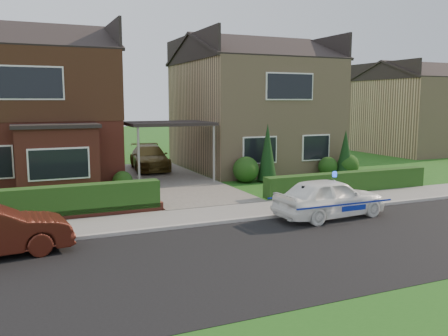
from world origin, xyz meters
TOP-DOWN VIEW (x-y plane):
  - ground at (0.00, 0.00)m, footprint 120.00×120.00m
  - road at (0.00, 0.00)m, footprint 60.00×6.00m
  - kerb at (0.00, 3.05)m, footprint 60.00×0.16m
  - sidewalk at (0.00, 4.10)m, footprint 60.00×2.00m
  - driveway at (0.00, 11.00)m, footprint 3.80×12.00m
  - house_left at (-5.78, 13.90)m, footprint 7.50×9.53m
  - house_right at (5.80, 13.99)m, footprint 7.50×8.06m
  - carport_link at (0.00, 10.95)m, footprint 3.80×3.00m
  - dwarf_wall at (-5.80, 5.30)m, footprint 7.70×0.25m
  - hedge_left at (-5.80, 5.45)m, footprint 7.50×0.55m
  - hedge_right at (5.80, 5.35)m, footprint 7.50×0.55m
  - shrub_left_mid at (-4.00, 9.30)m, footprint 1.32×1.32m
  - shrub_left_near at (-2.40, 9.60)m, footprint 0.84×0.84m
  - shrub_right_near at (3.20, 9.40)m, footprint 1.20×1.20m
  - shrub_right_mid at (7.80, 9.50)m, footprint 0.96×0.96m
  - shrub_right_far at (8.80, 9.20)m, footprint 1.08×1.08m
  - conifer_a at (4.20, 9.20)m, footprint 0.90×0.90m
  - conifer_b at (8.60, 9.20)m, footprint 0.90×0.90m
  - neighbour_right at (20.00, 16.00)m, footprint 6.50×7.00m
  - police_car at (2.73, 2.40)m, footprint 3.48×3.89m
  - driveway_car at (0.04, 14.50)m, footprint 2.28×4.53m
  - potted_plant_c at (-2.50, 6.33)m, footprint 0.51×0.51m

SIDE VIEW (x-z plane):
  - ground at x=0.00m, z-range 0.00..0.00m
  - road at x=0.00m, z-range -0.01..0.01m
  - hedge_left at x=-5.80m, z-range -0.45..0.45m
  - hedge_right at x=5.80m, z-range -0.40..0.40m
  - sidewalk at x=0.00m, z-range 0.00..0.10m
  - kerb at x=0.00m, z-range 0.00..0.12m
  - driveway at x=0.00m, z-range 0.00..0.12m
  - dwarf_wall at x=-5.80m, z-range 0.00..0.36m
  - potted_plant_c at x=-2.50m, z-range 0.00..0.78m
  - shrub_left_near at x=-2.40m, z-range 0.00..0.84m
  - shrub_right_mid at x=7.80m, z-range 0.00..0.96m
  - shrub_right_far at x=8.80m, z-range 0.00..1.08m
  - shrub_right_near at x=3.20m, z-range 0.00..1.20m
  - police_car at x=2.73m, z-range -0.08..1.37m
  - shrub_left_mid at x=-4.00m, z-range 0.00..1.32m
  - driveway_car at x=0.04m, z-range 0.12..1.38m
  - conifer_b at x=8.60m, z-range 0.00..2.20m
  - conifer_a at x=4.20m, z-range 0.00..2.60m
  - neighbour_right at x=20.00m, z-range 0.00..5.20m
  - carport_link at x=0.00m, z-range 1.27..4.04m
  - house_right at x=5.80m, z-range 0.04..7.29m
  - house_left at x=-5.78m, z-range 0.19..7.44m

